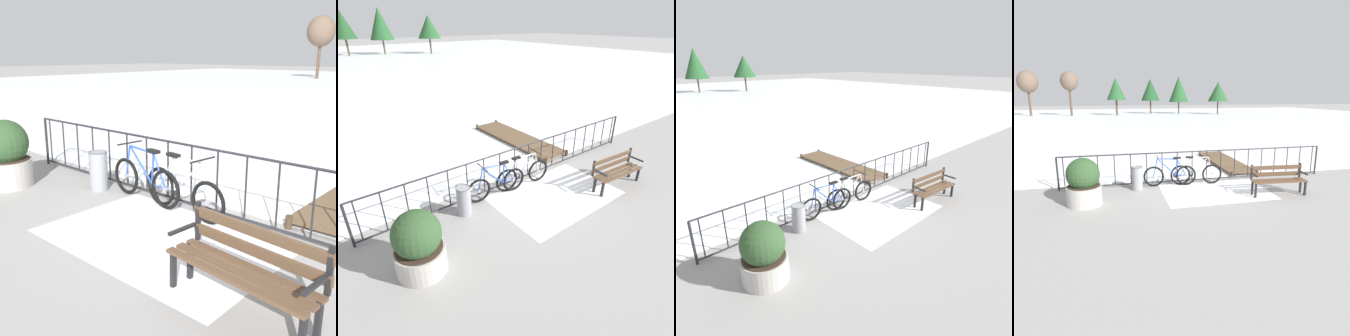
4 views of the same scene
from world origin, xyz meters
The scene contains 12 objects.
ground_plane centered at (0.00, 0.00, 0.00)m, with size 160.00×160.00×0.00m, color gray.
snow_patch centered at (0.17, -1.20, 0.00)m, with size 3.22×2.15×0.01m, color white.
railing_fence centered at (0.00, 0.00, 0.56)m, with size 9.06×0.06×1.07m.
bicycle_near_railing centered at (-1.06, -0.26, 0.37)m, with size 1.71×0.52×0.97m.
bicycle_second centered at (-0.19, -0.28, 0.37)m, with size 1.71×0.52×0.97m.
park_bench centered at (1.88, -1.81, 0.51)m, with size 1.63×0.61×0.89m.
planter_with_shrub centered at (-3.63, -1.41, 0.61)m, with size 0.93×0.93×1.28m.
trash_bin centered at (-2.13, -0.41, 0.37)m, with size 0.35×0.35×0.73m.
wooden_dock centered at (1.82, 2.36, 0.12)m, with size 1.10×4.22×0.20m.
tree_far_west centered at (13.26, 35.01, 3.40)m, with size 3.09×3.09×4.85m.
tree_west_mid centered at (3.43, 39.02, 3.70)m, with size 2.91×2.91×5.39m.
tree_far_east centered at (7.79, 38.06, 3.79)m, with size 3.09×3.09×5.75m.
Camera 2 is at (-4.73, -5.36, 4.12)m, focal length 30.08 mm.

